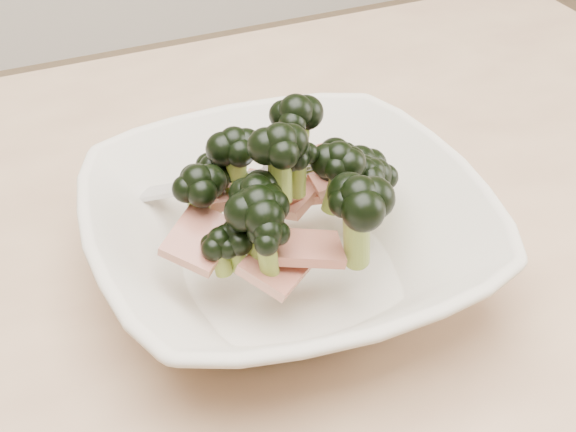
# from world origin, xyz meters

# --- Properties ---
(dining_table) EXTENTS (1.20, 0.80, 0.75)m
(dining_table) POSITION_xyz_m (0.00, 0.00, 0.65)
(dining_table) COLOR tan
(dining_table) RESTS_ON ground
(broccoli_dish) EXTENTS (0.28, 0.28, 0.13)m
(broccoli_dish) POSITION_xyz_m (0.11, 0.02, 0.79)
(broccoli_dish) COLOR beige
(broccoli_dish) RESTS_ON dining_table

